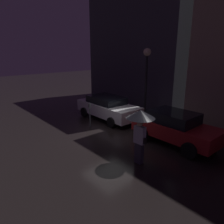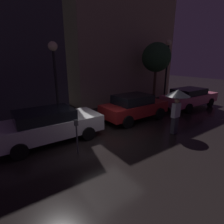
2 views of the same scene
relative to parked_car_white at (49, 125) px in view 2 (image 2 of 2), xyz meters
name	(u,v)px [view 2 (image 2 of 2)]	position (x,y,z in m)	size (l,w,h in m)	color
ground_plane	(109,141)	(2.10, -1.50, -0.75)	(60.00, 60.00, 0.00)	black
building_facade_right	(122,37)	(7.95, 5.00, 4.47)	(9.46, 3.00, 10.43)	gray
parked_car_white	(49,125)	(0.00, 0.00, 0.00)	(4.46, 2.02, 1.42)	silver
parked_car_red	(134,107)	(4.94, 0.01, 0.04)	(4.05, 1.96, 1.50)	maroon
parked_car_pink	(189,97)	(10.26, -0.25, 0.00)	(4.73, 1.98, 1.40)	#DB6684
pedestrian_with_umbrella	(177,99)	(5.15, -2.66, 0.95)	(1.10, 1.10, 2.15)	#383842
parking_meter	(77,133)	(0.51, -1.74, 0.09)	(0.12, 0.10, 1.37)	#4C5154
street_lamp_near	(54,64)	(1.17, 2.19, 2.48)	(0.48, 0.48, 4.34)	black
street_lamp_far	(167,59)	(10.82, 2.48, 2.75)	(0.44, 0.44, 4.99)	black
street_tree	(156,58)	(8.74, 1.88, 2.82)	(2.15, 2.15, 4.66)	#473323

